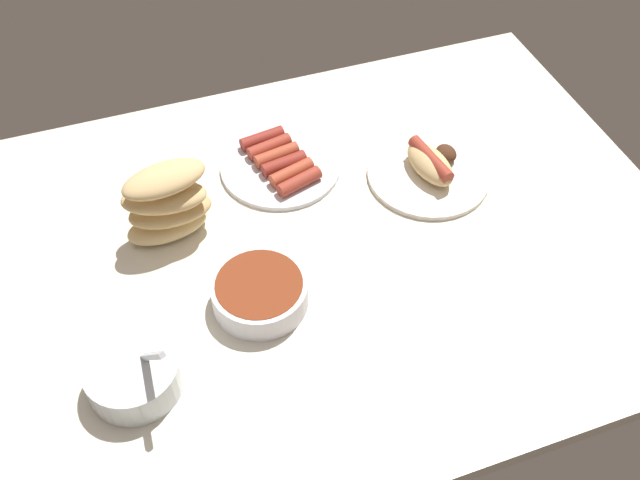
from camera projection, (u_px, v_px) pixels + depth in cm
name	position (u px, v px, depth cm)	size (l,w,h in cm)	color
ground_plane	(331.00, 244.00, 122.63)	(120.00, 90.00, 3.00)	silver
bread_stack	(166.00, 204.00, 116.90)	(15.94, 9.88, 14.40)	#E5C689
plate_hotdog_assembled	(430.00, 169.00, 130.13)	(22.50, 22.50, 5.61)	white
bowl_chili	(260.00, 292.00, 110.73)	(15.16, 15.16, 4.83)	white
bowl_coleslaw	(133.00, 374.00, 100.69)	(13.67, 13.67, 15.30)	silver
plate_sausages	(280.00, 164.00, 131.93)	(22.40, 22.40, 3.50)	white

